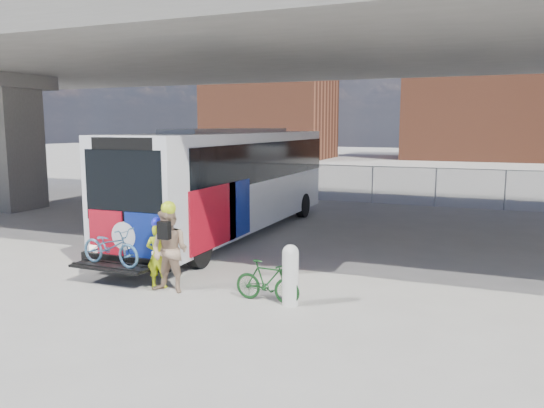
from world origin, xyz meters
The scene contains 9 objects.
ground centered at (0.00, 0.00, 0.00)m, with size 160.00×160.00×0.00m, color #9E9991.
bus centered at (-2.00, 2.66, 2.11)m, with size 2.67×12.97×3.69m.
overpass centered at (0.00, 4.00, 6.54)m, with size 40.00×16.00×7.95m.
chainlink_fence centered at (0.00, 12.00, 1.42)m, with size 30.00×0.06×30.00m.
brick_buildings centered at (1.23, 48.23, 5.42)m, with size 54.00×22.00×12.00m.
bollard centered at (2.46, -3.66, 0.71)m, with size 0.34×0.34×1.32m.
cyclist_hivis centered at (-0.84, -3.66, 0.81)m, with size 0.64×0.50×1.68m.
cyclist_tan centered at (-0.39, -3.86, 1.00)m, with size 0.94×0.73×2.12m.
bike_parked centered at (1.93, -3.66, 0.46)m, with size 0.43×1.52×0.92m, color #143F18.
Camera 1 is at (6.20, -13.86, 3.78)m, focal length 35.00 mm.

